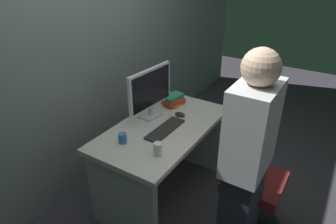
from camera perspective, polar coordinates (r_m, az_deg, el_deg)
ground_plane at (r=3.05m, az=-0.82°, el=-14.94°), size 9.00×9.00×0.00m
wall_back at (r=2.85m, az=-15.81°, el=15.21°), size 6.40×0.10×3.00m
desk at (r=2.73m, az=-0.89°, el=-7.05°), size 1.31×0.72×0.75m
office_chair at (r=2.59m, az=14.83°, el=-12.75°), size 0.52×0.52×0.94m
person_at_desk at (r=2.04m, az=14.55°, el=-10.40°), size 0.40×0.24×1.64m
monitor at (r=2.65m, az=-3.37°, el=4.12°), size 0.54×0.15×0.46m
keyboard at (r=2.54m, az=-0.54°, el=-3.29°), size 0.43×0.14×0.02m
mouse at (r=2.75m, az=2.32°, el=-0.46°), size 0.06×0.10×0.03m
cup_near_keyboard at (r=2.22m, az=-1.95°, el=-7.03°), size 0.06×0.06×0.10m
cup_by_monitor at (r=2.39m, az=-8.64°, el=-4.92°), size 0.07×0.07×0.08m
book_stack at (r=2.96m, az=1.02°, el=2.29°), size 0.24×0.18×0.10m
handbag at (r=3.26m, az=12.77°, el=-9.51°), size 0.34×0.14×0.38m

